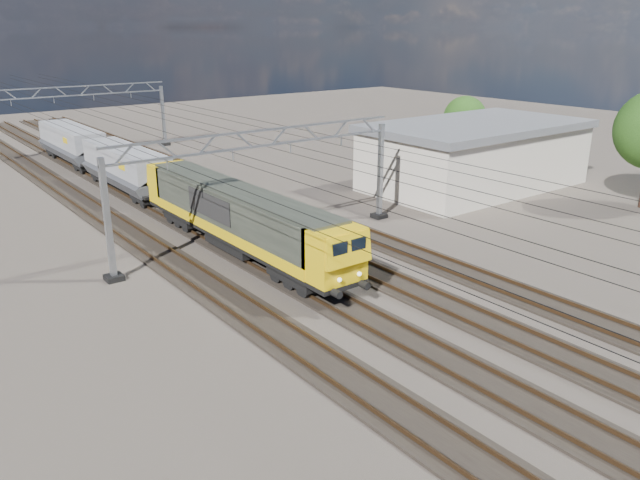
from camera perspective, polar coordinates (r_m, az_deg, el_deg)
ground at (r=35.61m, az=-1.56°, el=-2.11°), size 160.00×160.00×0.00m
track_outer_west at (r=32.71m, az=-10.14°, el=-4.24°), size 2.60×140.00×0.30m
track_loco at (r=34.54m, az=-4.26°, el=-2.71°), size 2.60×140.00×0.30m
track_inner_east at (r=36.71m, az=0.97°, el=-1.32°), size 2.60×140.00×0.30m
track_outer_east at (r=39.18m, az=5.57°, el=-0.09°), size 2.60×140.00×0.30m
catenary_gantry_mid at (r=37.63m, az=-5.20°, el=5.21°), size 19.90×0.90×7.11m
catenary_gantry_far at (r=70.33m, az=-21.38°, el=10.38°), size 19.90×0.90×7.11m
overhead_wires at (r=40.64m, az=-8.33°, el=8.76°), size 12.03×140.00×0.53m
locomotive at (r=36.82m, az=-7.51°, el=2.27°), size 2.76×21.10×3.62m
hopper_wagon_lead at (r=52.52m, az=-17.32°, el=6.47°), size 3.38×13.00×3.25m
hopper_wagon_mid at (r=65.85m, az=-21.75°, el=8.35°), size 3.38×13.00×3.25m
industrial_shed at (r=53.88m, az=13.97°, el=7.60°), size 18.60×10.60×5.40m
tree_far at (r=64.89m, az=13.41°, el=10.66°), size 4.84×4.44×6.37m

